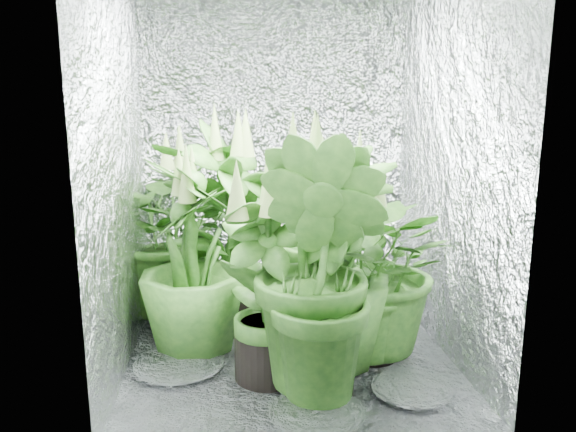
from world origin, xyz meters
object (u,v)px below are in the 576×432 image
at_px(plant_b, 230,229).
at_px(plant_d, 193,260).
at_px(plant_h, 330,264).
at_px(plant_f, 267,281).
at_px(circulation_fan, 390,304).
at_px(plant_a, 171,227).
at_px(plant_c, 312,235).
at_px(plant_e, 374,266).
at_px(plant_g, 321,271).

xyz_separation_m(plant_b, plant_d, (-0.19, -0.28, -0.08)).
xyz_separation_m(plant_b, plant_h, (0.46, -0.52, -0.06)).
relative_size(plant_f, circulation_fan, 2.94).
relative_size(plant_h, circulation_fan, 3.19).
distance_m(plant_h, circulation_fan, 0.69).
bearing_deg(plant_h, plant_a, 134.84).
bearing_deg(plant_c, plant_f, -113.53).
bearing_deg(plant_e, plant_g, -132.98).
bearing_deg(plant_b, plant_h, -48.50).
relative_size(plant_b, circulation_fan, 3.47).
distance_m(plant_f, circulation_fan, 0.92).
xyz_separation_m(plant_b, plant_c, (0.48, 0.15, -0.08)).
height_order(plant_a, plant_g, plant_g).
height_order(plant_c, plant_e, plant_c).
xyz_separation_m(plant_d, plant_g, (0.56, -0.50, 0.08)).
distance_m(plant_a, plant_f, 1.01).
relative_size(plant_c, plant_e, 0.98).
bearing_deg(plant_d, plant_g, -41.66).
bearing_deg(plant_h, plant_g, -109.16).
bearing_deg(plant_f, plant_a, 120.23).
height_order(plant_a, plant_b, plant_b).
xyz_separation_m(plant_a, circulation_fan, (1.23, -0.41, -0.38)).
height_order(plant_e, plant_h, plant_h).
distance_m(plant_g, circulation_fan, 0.94).
relative_size(plant_d, plant_e, 0.97).
distance_m(plant_e, plant_h, 0.26).
height_order(plant_a, plant_c, plant_a).
bearing_deg(plant_f, plant_g, -43.77).
height_order(plant_d, plant_f, plant_d).
height_order(plant_d, circulation_fan, plant_d).
xyz_separation_m(plant_b, plant_g, (0.37, -0.78, -0.00)).
bearing_deg(plant_c, plant_d, -147.08).
relative_size(plant_e, plant_h, 0.96).
distance_m(plant_b, plant_e, 0.83).
bearing_deg(plant_d, plant_a, 105.21).
xyz_separation_m(plant_c, plant_g, (-0.11, -0.94, 0.08)).
xyz_separation_m(plant_c, plant_h, (-0.02, -0.68, 0.03)).
relative_size(plant_g, plant_h, 1.08).
bearing_deg(plant_h, plant_b, 131.50).
bearing_deg(plant_f, plant_h, 11.08).
bearing_deg(circulation_fan, plant_c, 134.51).
bearing_deg(plant_e, plant_b, 148.26).
bearing_deg(plant_e, plant_f, -164.48).
xyz_separation_m(plant_f, circulation_fan, (0.72, 0.46, -0.32)).
xyz_separation_m(plant_c, circulation_fan, (0.40, -0.27, -0.35)).
bearing_deg(plant_g, circulation_fan, 52.30).
xyz_separation_m(plant_b, plant_f, (0.16, -0.58, -0.11)).
bearing_deg(plant_e, circulation_fan, 59.23).
distance_m(plant_d, circulation_fan, 1.14).
bearing_deg(plant_g, plant_h, 70.84).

